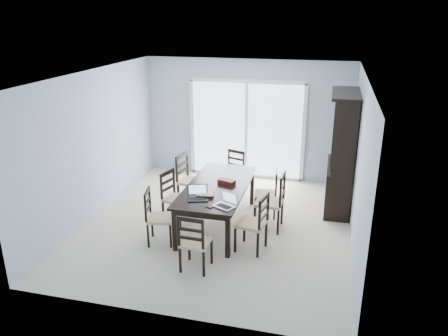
# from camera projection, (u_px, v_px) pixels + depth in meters

# --- Properties ---
(floor) EXTENTS (5.00, 5.00, 0.00)m
(floor) POSITION_uv_depth(u_px,v_px,m) (218.00, 225.00, 7.66)
(floor) COLOR beige
(floor) RESTS_ON ground
(ceiling) EXTENTS (5.00, 5.00, 0.00)m
(ceiling) POSITION_uv_depth(u_px,v_px,m) (217.00, 75.00, 6.78)
(ceiling) COLOR white
(ceiling) RESTS_ON back_wall
(back_wall) EXTENTS (4.50, 0.02, 2.60)m
(back_wall) POSITION_uv_depth(u_px,v_px,m) (247.00, 120.00, 9.50)
(back_wall) COLOR #A0ACBF
(back_wall) RESTS_ON floor
(wall_left) EXTENTS (0.02, 5.00, 2.60)m
(wall_left) POSITION_uv_depth(u_px,v_px,m) (95.00, 145.00, 7.73)
(wall_left) COLOR #A0ACBF
(wall_left) RESTS_ON floor
(wall_right) EXTENTS (0.02, 5.00, 2.60)m
(wall_right) POSITION_uv_depth(u_px,v_px,m) (359.00, 165.00, 6.70)
(wall_right) COLOR #A0ACBF
(wall_right) RESTS_ON floor
(balcony) EXTENTS (4.50, 2.00, 0.10)m
(balcony) POSITION_uv_depth(u_px,v_px,m) (254.00, 164.00, 10.87)
(balcony) COLOR gray
(balcony) RESTS_ON ground
(railing) EXTENTS (4.50, 0.06, 1.10)m
(railing) POSITION_uv_depth(u_px,v_px,m) (261.00, 130.00, 11.58)
(railing) COLOR #99999E
(railing) RESTS_ON balcony
(dining_table) EXTENTS (1.00, 2.20, 0.75)m
(dining_table) POSITION_uv_depth(u_px,v_px,m) (218.00, 189.00, 7.43)
(dining_table) COLOR black
(dining_table) RESTS_ON floor
(china_hutch) EXTENTS (0.50, 1.38, 2.20)m
(china_hutch) POSITION_uv_depth(u_px,v_px,m) (342.00, 154.00, 7.97)
(china_hutch) COLOR black
(china_hutch) RESTS_ON floor
(sliding_door) EXTENTS (2.52, 0.05, 2.18)m
(sliding_door) POSITION_uv_depth(u_px,v_px,m) (246.00, 130.00, 9.55)
(sliding_door) COLOR silver
(sliding_door) RESTS_ON floor
(chair_left_near) EXTENTS (0.48, 0.47, 1.05)m
(chair_left_near) POSITION_uv_depth(u_px,v_px,m) (154.00, 211.00, 6.90)
(chair_left_near) COLOR black
(chair_left_near) RESTS_ON floor
(chair_left_mid) EXTENTS (0.51, 0.50, 1.06)m
(chair_left_mid) POSITION_uv_depth(u_px,v_px,m) (173.00, 191.00, 7.63)
(chair_left_mid) COLOR black
(chair_left_mid) RESTS_ON floor
(chair_left_far) EXTENTS (0.52, 0.51, 1.14)m
(chair_left_far) POSITION_uv_depth(u_px,v_px,m) (187.00, 174.00, 8.32)
(chair_left_far) COLOR black
(chair_left_far) RESTS_ON floor
(chair_right_near) EXTENTS (0.49, 0.48, 1.09)m
(chair_right_near) POSITION_uv_depth(u_px,v_px,m) (257.00, 217.00, 6.64)
(chair_right_near) COLOR black
(chair_right_near) RESTS_ON floor
(chair_right_mid) EXTENTS (0.47, 0.46, 1.17)m
(chair_right_mid) POSITION_uv_depth(u_px,v_px,m) (275.00, 195.00, 7.32)
(chair_right_mid) COLOR black
(chair_right_mid) RESTS_ON floor
(chair_right_far) EXTENTS (0.44, 0.43, 1.01)m
(chair_right_far) POSITION_uv_depth(u_px,v_px,m) (270.00, 188.00, 7.84)
(chair_right_far) COLOR black
(chair_right_far) RESTS_ON floor
(chair_end_near) EXTENTS (0.41, 0.42, 1.04)m
(chair_end_near) POSITION_uv_depth(u_px,v_px,m) (193.00, 237.00, 6.10)
(chair_end_near) COLOR black
(chair_end_near) RESTS_ON floor
(chair_end_far) EXTENTS (0.50, 0.51, 1.03)m
(chair_end_far) POSITION_uv_depth(u_px,v_px,m) (233.00, 168.00, 8.82)
(chair_end_far) COLOR black
(chair_end_far) RESTS_ON floor
(laptop_dark) EXTENTS (0.37, 0.31, 0.22)m
(laptop_dark) POSITION_uv_depth(u_px,v_px,m) (198.00, 196.00, 6.82)
(laptop_dark) COLOR black
(laptop_dark) RESTS_ON dining_table
(laptop_silver) EXTENTS (0.37, 0.33, 0.21)m
(laptop_silver) POSITION_uv_depth(u_px,v_px,m) (224.00, 204.00, 6.56)
(laptop_silver) COLOR #BABABD
(laptop_silver) RESTS_ON dining_table
(book_stack) EXTENTS (0.29, 0.24, 0.04)m
(book_stack) POSITION_uv_depth(u_px,v_px,m) (205.00, 194.00, 6.97)
(book_stack) COLOR maroon
(book_stack) RESTS_ON dining_table
(cell_phone) EXTENTS (0.12, 0.08, 0.01)m
(cell_phone) POSITION_uv_depth(u_px,v_px,m) (209.00, 207.00, 6.56)
(cell_phone) COLOR black
(cell_phone) RESTS_ON dining_table
(game_box) EXTENTS (0.32, 0.22, 0.07)m
(game_box) POSITION_uv_depth(u_px,v_px,m) (227.00, 182.00, 7.45)
(game_box) COLOR #4A100E
(game_box) RESTS_ON dining_table
(hot_tub) EXTENTS (1.92, 1.73, 0.95)m
(hot_tub) POSITION_uv_depth(u_px,v_px,m) (226.00, 142.00, 10.75)
(hot_tub) COLOR maroon
(hot_tub) RESTS_ON balcony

